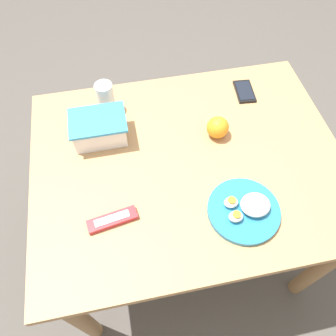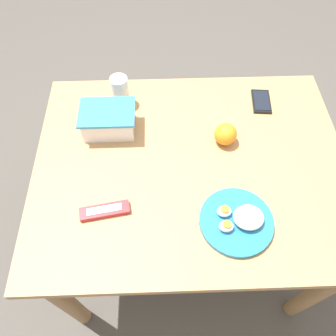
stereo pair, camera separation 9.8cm
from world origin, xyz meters
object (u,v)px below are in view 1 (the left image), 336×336
object	(u,v)px
candy_bar	(112,220)
cell_phone	(244,91)
food_container	(100,130)
drinking_glass	(106,97)
orange_fruit	(218,127)
rice_plate	(245,209)

from	to	relation	value
candy_bar	cell_phone	xyz separation A→B (m)	(0.58, 0.46, -0.00)
food_container	drinking_glass	size ratio (longest dim) A/B	1.65
food_container	drinking_glass	bearing A→B (deg)	75.04
orange_fruit	rice_plate	bearing A→B (deg)	-89.96
rice_plate	candy_bar	size ratio (longest dim) A/B	1.42
orange_fruit	cell_phone	size ratio (longest dim) A/B	0.62
drinking_glass	candy_bar	bearing A→B (deg)	-93.85
cell_phone	drinking_glass	world-z (taller)	drinking_glass
orange_fruit	candy_bar	xyz separation A→B (m)	(-0.41, -0.27, -0.03)
cell_phone	orange_fruit	bearing A→B (deg)	-132.23
orange_fruit	drinking_glass	world-z (taller)	drinking_glass
food_container	drinking_glass	distance (m)	0.14
cell_phone	food_container	bearing A→B (deg)	-168.78
food_container	orange_fruit	bearing A→B (deg)	-9.85
candy_bar	food_container	bearing A→B (deg)	90.75
candy_bar	drinking_glass	distance (m)	0.48
food_container	rice_plate	xyz separation A→B (m)	(0.42, -0.39, -0.02)
food_container	orange_fruit	xyz separation A→B (m)	(0.42, -0.07, -0.00)
cell_phone	drinking_glass	distance (m)	0.55
food_container	candy_bar	distance (m)	0.34
candy_bar	cell_phone	bearing A→B (deg)	38.16
cell_phone	rice_plate	bearing A→B (deg)	-108.60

